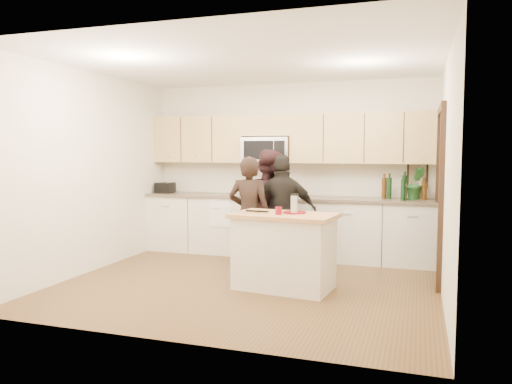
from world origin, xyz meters
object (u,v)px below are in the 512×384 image
(island, at_px, (284,251))
(woman_center, at_px, (268,207))
(toaster, at_px, (165,188))
(woman_right, at_px, (283,213))
(woman_left, at_px, (249,215))

(island, bearing_deg, woman_center, 121.70)
(toaster, bearing_deg, woman_right, -20.59)
(woman_left, bearing_deg, woman_right, -148.92)
(toaster, distance_m, woman_center, 2.04)
(toaster, relative_size, woman_right, 0.18)
(island, xyz_separation_m, toaster, (-2.52, 1.76, 0.57))
(woman_left, xyz_separation_m, woman_right, (0.40, 0.27, 0.01))
(woman_center, bearing_deg, woman_left, 96.42)
(woman_left, relative_size, woman_center, 0.95)
(woman_center, bearing_deg, woman_right, 149.83)
(toaster, height_order, woman_left, woman_left)
(woman_center, xyz_separation_m, woman_right, (0.30, -0.31, -0.03))
(island, bearing_deg, woman_right, 112.80)
(woman_center, bearing_deg, island, 130.20)
(toaster, bearing_deg, island, -34.85)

